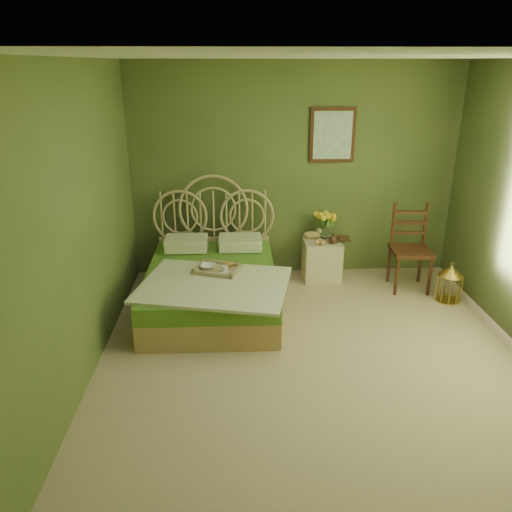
{
  "coord_description": "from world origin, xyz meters",
  "views": [
    {
      "loc": [
        -0.72,
        -3.81,
        2.56
      ],
      "look_at": [
        -0.52,
        1.0,
        0.69
      ],
      "focal_mm": 35.0,
      "sensor_mm": 36.0,
      "label": 1
    }
  ],
  "objects_px": {
    "chair": "(409,242)",
    "birdcage": "(449,284)",
    "bed": "(212,283)",
    "nightstand": "(322,252)"
  },
  "relations": [
    {
      "from": "chair",
      "to": "birdcage",
      "type": "height_order",
      "value": "chair"
    },
    {
      "from": "chair",
      "to": "bed",
      "type": "bearing_deg",
      "value": -165.3
    },
    {
      "from": "bed",
      "to": "chair",
      "type": "distance_m",
      "value": 2.4
    },
    {
      "from": "bed",
      "to": "chair",
      "type": "relative_size",
      "value": 2.05
    },
    {
      "from": "bed",
      "to": "nightstand",
      "type": "xyz_separation_m",
      "value": [
        1.35,
        0.75,
        0.06
      ]
    },
    {
      "from": "nightstand",
      "to": "birdcage",
      "type": "bearing_deg",
      "value": -28.17
    },
    {
      "from": "bed",
      "to": "birdcage",
      "type": "relative_size",
      "value": 4.93
    },
    {
      "from": "birdcage",
      "to": "nightstand",
      "type": "bearing_deg",
      "value": 151.83
    },
    {
      "from": "nightstand",
      "to": "chair",
      "type": "distance_m",
      "value": 1.05
    },
    {
      "from": "bed",
      "to": "birdcage",
      "type": "xyz_separation_m",
      "value": [
        2.7,
        0.03,
        -0.08
      ]
    }
  ]
}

